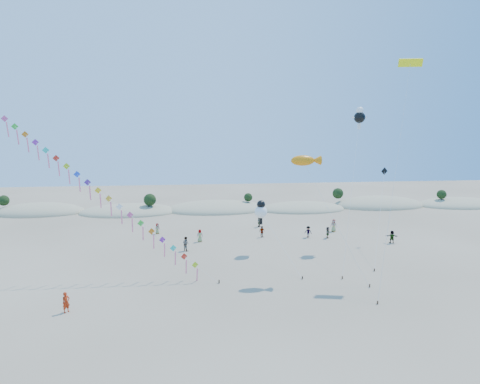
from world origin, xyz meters
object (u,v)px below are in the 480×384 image
object	(u,v)px
flyer_foreground	(66,302)
fish_kite	(306,161)
parafoil_kite	(410,66)
kite_train	(83,180)

from	to	relation	value
flyer_foreground	fish_kite	bearing A→B (deg)	-28.33
fish_kite	parafoil_kite	world-z (taller)	parafoil_kite
flyer_foreground	kite_train	bearing A→B (deg)	46.54
kite_train	flyer_foreground	xyz separation A→B (m)	(0.48, -9.08, -9.09)
parafoil_kite	flyer_foreground	size ratio (longest dim) A/B	12.76
fish_kite	flyer_foreground	size ratio (longest dim) A/B	7.08
kite_train	parafoil_kite	xyz separation A→B (m)	(33.94, -0.44, 11.63)
kite_train	flyer_foreground	bearing A→B (deg)	-86.97
kite_train	parafoil_kite	size ratio (longest dim) A/B	1.14
fish_kite	kite_train	bearing A→B (deg)	175.42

